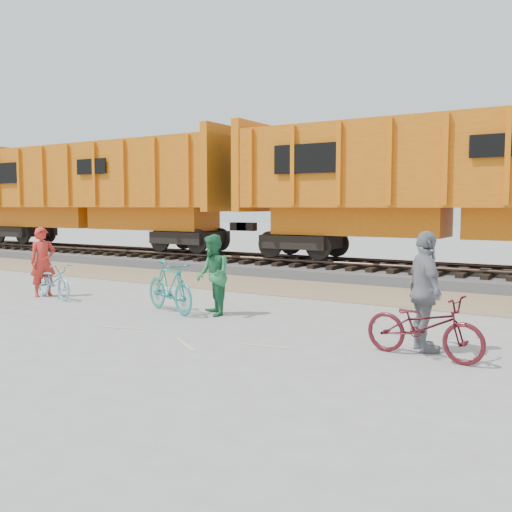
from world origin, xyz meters
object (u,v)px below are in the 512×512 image
at_px(bicycle_teal, 170,287).
at_px(person_solo, 43,262).
at_px(person_man, 213,275).
at_px(bicycle_blue, 53,281).
at_px(hopper_car_center, 458,181).
at_px(person_woman, 425,292).
at_px(bicycle_maroon, 424,326).
at_px(hopper_car_left, 97,189).

relative_size(bicycle_teal, person_solo, 1.05).
height_order(bicycle_teal, person_man, person_man).
height_order(bicycle_blue, bicycle_teal, bicycle_teal).
distance_m(hopper_car_center, person_woman, 8.92).
xyz_separation_m(hopper_car_center, person_man, (-3.18, -7.88, -2.16)).
bearing_deg(hopper_car_center, person_solo, -135.88).
bearing_deg(person_man, bicycle_teal, -127.36).
height_order(bicycle_blue, bicycle_maroon, bicycle_maroon).
height_order(bicycle_teal, bicycle_maroon, bicycle_teal).
bearing_deg(bicycle_maroon, person_solo, 92.74).
distance_m(hopper_car_left, person_woman, 18.62).
relative_size(bicycle_blue, person_man, 0.97).
xyz_separation_m(bicycle_teal, person_woman, (5.58, -0.49, 0.40)).
height_order(hopper_car_left, bicycle_blue, hopper_car_left).
height_order(person_solo, person_woman, person_woman).
xyz_separation_m(bicycle_teal, person_man, (1.00, 0.20, 0.30)).
bearing_deg(person_man, bicycle_maroon, 28.25).
bearing_deg(hopper_car_center, bicycle_blue, -133.75).
relative_size(bicycle_teal, bicycle_maroon, 1.00).
xyz_separation_m(hopper_car_center, bicycle_teal, (-4.18, -8.08, -2.45)).
xyz_separation_m(person_solo, person_woman, (9.72, -0.50, 0.07)).
relative_size(bicycle_blue, bicycle_maroon, 0.89).
xyz_separation_m(hopper_car_left, person_man, (11.82, -7.88, -2.16)).
relative_size(hopper_car_left, bicycle_teal, 7.60).
relative_size(bicycle_maroon, person_man, 1.08).
bearing_deg(bicycle_blue, hopper_car_center, -30.75).
distance_m(hopper_car_left, person_man, 14.37).
bearing_deg(bicycle_teal, bicycle_blue, 112.04).
xyz_separation_m(hopper_car_left, bicycle_blue, (7.18, -8.17, -2.57)).
bearing_deg(hopper_car_left, bicycle_maroon, -28.53).
bearing_deg(hopper_car_center, hopper_car_left, 180.00).
distance_m(bicycle_blue, person_solo, 0.68).
bearing_deg(bicycle_teal, hopper_car_center, -6.69).
distance_m(hopper_car_center, person_solo, 11.79).
distance_m(bicycle_teal, person_woman, 5.61).
distance_m(hopper_car_center, bicycle_teal, 9.42).
xyz_separation_m(bicycle_blue, bicycle_teal, (3.65, 0.09, 0.12)).
bearing_deg(hopper_car_left, bicycle_blue, -48.71).
xyz_separation_m(hopper_car_left, person_solo, (6.68, -8.07, -2.13)).
height_order(hopper_car_left, person_man, hopper_car_left).
distance_m(bicycle_blue, person_woman, 9.25).
distance_m(hopper_car_left, bicycle_maroon, 18.95).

